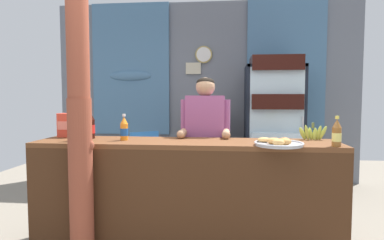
{
  "coord_description": "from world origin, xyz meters",
  "views": [
    {
      "loc": [
        0.33,
        -2.39,
        1.34
      ],
      "look_at": [
        -0.01,
        0.9,
        1.11
      ],
      "focal_mm": 30.72,
      "sensor_mm": 36.0,
      "label": 1
    }
  ],
  "objects_px": {
    "soda_bottle_cola": "(90,126)",
    "soda_bottle_orange_soda": "(124,129)",
    "soda_bottle_iced_tea": "(337,134)",
    "timber_post": "(79,105)",
    "pastry_tray": "(278,143)",
    "shopkeeper": "(205,134)",
    "snack_box_crackers": "(69,125)",
    "banana_bunch": "(313,133)",
    "soda_bottle_lime_soda": "(76,130)",
    "drink_fridge": "(274,118)",
    "stall_counter": "(184,186)",
    "plastic_lawn_chair": "(148,159)",
    "bottle_shelf_rack": "(209,145)"
  },
  "relations": [
    {
      "from": "soda_bottle_orange_soda",
      "to": "banana_bunch",
      "type": "distance_m",
      "value": 1.69
    },
    {
      "from": "shopkeeper",
      "to": "banana_bunch",
      "type": "bearing_deg",
      "value": -13.04
    },
    {
      "from": "shopkeeper",
      "to": "soda_bottle_lime_soda",
      "type": "relative_size",
      "value": 7.02
    },
    {
      "from": "soda_bottle_cola",
      "to": "shopkeeper",
      "type": "bearing_deg",
      "value": 17.97
    },
    {
      "from": "soda_bottle_lime_soda",
      "to": "soda_bottle_orange_soda",
      "type": "relative_size",
      "value": 0.93
    },
    {
      "from": "shopkeeper",
      "to": "pastry_tray",
      "type": "distance_m",
      "value": 0.89
    },
    {
      "from": "soda_bottle_lime_soda",
      "to": "soda_bottle_orange_soda",
      "type": "bearing_deg",
      "value": 12.52
    },
    {
      "from": "soda_bottle_lime_soda",
      "to": "snack_box_crackers",
      "type": "relative_size",
      "value": 0.96
    },
    {
      "from": "soda_bottle_iced_tea",
      "to": "soda_bottle_orange_soda",
      "type": "height_order",
      "value": "soda_bottle_iced_tea"
    },
    {
      "from": "soda_bottle_cola",
      "to": "drink_fridge",
      "type": "bearing_deg",
      "value": 42.79
    },
    {
      "from": "bottle_shelf_rack",
      "to": "banana_bunch",
      "type": "distance_m",
      "value": 2.18
    },
    {
      "from": "drink_fridge",
      "to": "banana_bunch",
      "type": "distance_m",
      "value": 1.67
    },
    {
      "from": "timber_post",
      "to": "shopkeeper",
      "type": "xyz_separation_m",
      "value": [
        0.95,
        0.78,
        -0.31
      ]
    },
    {
      "from": "soda_bottle_orange_soda",
      "to": "snack_box_crackers",
      "type": "height_order",
      "value": "soda_bottle_orange_soda"
    },
    {
      "from": "soda_bottle_orange_soda",
      "to": "timber_post",
      "type": "bearing_deg",
      "value": -125.33
    },
    {
      "from": "bottle_shelf_rack",
      "to": "plastic_lawn_chair",
      "type": "distance_m",
      "value": 1.0
    },
    {
      "from": "timber_post",
      "to": "snack_box_crackers",
      "type": "relative_size",
      "value": 11.65
    },
    {
      "from": "plastic_lawn_chair",
      "to": "banana_bunch",
      "type": "distance_m",
      "value": 2.29
    },
    {
      "from": "soda_bottle_iced_tea",
      "to": "snack_box_crackers",
      "type": "bearing_deg",
      "value": 170.82
    },
    {
      "from": "soda_bottle_lime_soda",
      "to": "pastry_tray",
      "type": "distance_m",
      "value": 1.72
    },
    {
      "from": "stall_counter",
      "to": "timber_post",
      "type": "distance_m",
      "value": 1.09
    },
    {
      "from": "plastic_lawn_chair",
      "to": "snack_box_crackers",
      "type": "height_order",
      "value": "snack_box_crackers"
    },
    {
      "from": "banana_bunch",
      "to": "drink_fridge",
      "type": "bearing_deg",
      "value": 93.74
    },
    {
      "from": "soda_bottle_iced_tea",
      "to": "banana_bunch",
      "type": "relative_size",
      "value": 0.91
    },
    {
      "from": "shopkeeper",
      "to": "snack_box_crackers",
      "type": "relative_size",
      "value": 6.72
    },
    {
      "from": "banana_bunch",
      "to": "stall_counter",
      "type": "bearing_deg",
      "value": -165.07
    },
    {
      "from": "banana_bunch",
      "to": "bottle_shelf_rack",
      "type": "bearing_deg",
      "value": 118.66
    },
    {
      "from": "timber_post",
      "to": "pastry_tray",
      "type": "height_order",
      "value": "timber_post"
    },
    {
      "from": "drink_fridge",
      "to": "soda_bottle_iced_tea",
      "type": "distance_m",
      "value": 2.08
    },
    {
      "from": "shopkeeper",
      "to": "soda_bottle_cola",
      "type": "bearing_deg",
      "value": -162.03
    },
    {
      "from": "drink_fridge",
      "to": "pastry_tray",
      "type": "relative_size",
      "value": 4.9
    },
    {
      "from": "soda_bottle_cola",
      "to": "soda_bottle_orange_soda",
      "type": "xyz_separation_m",
      "value": [
        0.36,
        -0.09,
        -0.02
      ]
    },
    {
      "from": "drink_fridge",
      "to": "soda_bottle_iced_tea",
      "type": "bearing_deg",
      "value": -84.88
    },
    {
      "from": "soda_bottle_cola",
      "to": "soda_bottle_orange_soda",
      "type": "bearing_deg",
      "value": -13.93
    },
    {
      "from": "soda_bottle_iced_tea",
      "to": "pastry_tray",
      "type": "distance_m",
      "value": 0.45
    },
    {
      "from": "drink_fridge",
      "to": "soda_bottle_lime_soda",
      "type": "distance_m",
      "value": 2.78
    },
    {
      "from": "snack_box_crackers",
      "to": "pastry_tray",
      "type": "relative_size",
      "value": 0.59
    },
    {
      "from": "stall_counter",
      "to": "drink_fridge",
      "type": "distance_m",
      "value": 2.27
    },
    {
      "from": "soda_bottle_iced_tea",
      "to": "pastry_tray",
      "type": "bearing_deg",
      "value": -179.63
    },
    {
      "from": "soda_bottle_lime_soda",
      "to": "snack_box_crackers",
      "type": "height_order",
      "value": "snack_box_crackers"
    },
    {
      "from": "banana_bunch",
      "to": "soda_bottle_lime_soda",
      "type": "bearing_deg",
      "value": -172.05
    },
    {
      "from": "drink_fridge",
      "to": "soda_bottle_iced_tea",
      "type": "relative_size",
      "value": 7.89
    },
    {
      "from": "shopkeeper",
      "to": "soda_bottle_orange_soda",
      "type": "height_order",
      "value": "shopkeeper"
    },
    {
      "from": "bottle_shelf_rack",
      "to": "soda_bottle_iced_tea",
      "type": "height_order",
      "value": "soda_bottle_iced_tea"
    },
    {
      "from": "timber_post",
      "to": "pastry_tray",
      "type": "xyz_separation_m",
      "value": [
        1.56,
        0.15,
        -0.3
      ]
    },
    {
      "from": "timber_post",
      "to": "snack_box_crackers",
      "type": "height_order",
      "value": "timber_post"
    },
    {
      "from": "snack_box_crackers",
      "to": "pastry_tray",
      "type": "bearing_deg",
      "value": -11.33
    },
    {
      "from": "timber_post",
      "to": "soda_bottle_orange_soda",
      "type": "xyz_separation_m",
      "value": [
        0.25,
        0.35,
        -0.22
      ]
    },
    {
      "from": "stall_counter",
      "to": "soda_bottle_orange_soda",
      "type": "xyz_separation_m",
      "value": [
        -0.55,
        0.1,
        0.48
      ]
    },
    {
      "from": "soda_bottle_cola",
      "to": "soda_bottle_orange_soda",
      "type": "distance_m",
      "value": 0.37
    }
  ]
}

